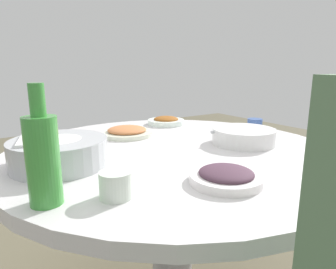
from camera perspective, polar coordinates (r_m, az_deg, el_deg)
name	(u,v)px	position (r m, az deg, el deg)	size (l,w,h in m)	color
round_dining_table	(172,185)	(1.14, 0.85, -9.66)	(1.21, 1.21, 0.73)	#99999E
rice_bowl	(59,152)	(0.96, -20.24, -3.17)	(0.29, 0.29, 0.09)	#B2B5BA
soup_bowl	(244,137)	(1.20, 14.33, -0.38)	(0.24, 0.25, 0.06)	silver
dish_stirfry	(166,121)	(1.55, -0.38, 2.62)	(0.19, 0.19, 0.04)	white
dish_tofu_braise	(127,132)	(1.31, -7.90, 0.54)	(0.23, 0.23, 0.04)	silver
dish_eggplant	(226,176)	(0.79, 11.12, -7.89)	(0.19, 0.19, 0.04)	white
green_bottle	(43,158)	(0.69, -22.96, -4.10)	(0.07, 0.07, 0.26)	#3C913A
tea_cup_near	(255,125)	(1.42, 16.34, 1.68)	(0.07, 0.07, 0.06)	#375390
tea_cup_far	(116,185)	(0.70, -10.03, -9.51)	(0.08, 0.08, 0.06)	silver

